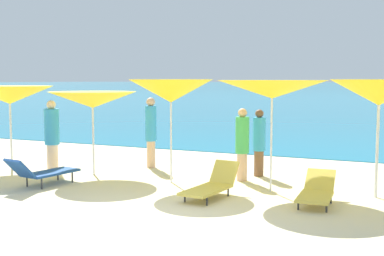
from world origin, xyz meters
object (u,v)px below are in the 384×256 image
(umbrella_0, at_px, (10,95))
(beachgoer_3, at_px, (52,134))
(beachgoer_0, at_px, (151,130))
(beachgoer_1, at_px, (242,143))
(umbrella_1, at_px, (93,100))
(lounge_chair_1, at_px, (317,191))
(lounge_chair_3, at_px, (212,185))
(lounge_chair_2, at_px, (42,172))
(umbrella_3, at_px, (272,89))
(beachgoer_2, at_px, (259,141))
(umbrella_4, at_px, (379,93))
(umbrella_2, at_px, (171,91))

(umbrella_0, distance_m, beachgoer_3, 1.54)
(beachgoer_0, relative_size, beachgoer_1, 1.11)
(umbrella_1, xyz_separation_m, beachgoer_0, (0.79, 1.47, -0.83))
(lounge_chair_1, bearing_deg, lounge_chair_3, -173.98)
(umbrella_0, distance_m, lounge_chair_2, 2.97)
(umbrella_3, bearing_deg, lounge_chair_1, -31.42)
(beachgoer_2, xyz_separation_m, beachgoer_3, (-4.94, -1.62, 0.09))
(lounge_chair_2, bearing_deg, beachgoer_1, -138.50)
(lounge_chair_1, bearing_deg, umbrella_1, 169.65)
(beachgoer_2, bearing_deg, lounge_chair_1, 168.45)
(umbrella_3, height_order, umbrella_4, umbrella_4)
(umbrella_1, xyz_separation_m, beachgoer_2, (3.74, 1.52, -0.98))
(umbrella_2, xyz_separation_m, umbrella_4, (4.36, 0.40, 0.00))
(umbrella_1, height_order, beachgoer_0, umbrella_1)
(lounge_chair_3, xyz_separation_m, beachgoer_2, (0.18, 2.53, 0.61))
(beachgoer_0, bearing_deg, umbrella_1, 116.77)
(umbrella_3, relative_size, lounge_chair_2, 1.41)
(umbrella_0, distance_m, lounge_chair_1, 8.10)
(beachgoer_0, distance_m, beachgoer_2, 2.96)
(umbrella_1, distance_m, beachgoer_0, 1.86)
(umbrella_1, bearing_deg, lounge_chair_3, -15.81)
(umbrella_1, height_order, umbrella_2, umbrella_2)
(umbrella_0, bearing_deg, umbrella_1, 7.47)
(umbrella_3, distance_m, lounge_chair_1, 2.27)
(umbrella_1, bearing_deg, umbrella_2, -0.91)
(beachgoer_0, relative_size, beachgoer_3, 1.03)
(umbrella_4, bearing_deg, beachgoer_0, 169.13)
(lounge_chair_1, xyz_separation_m, beachgoer_3, (-6.76, 0.58, 0.70))
(umbrella_0, height_order, umbrella_3, umbrella_3)
(umbrella_2, bearing_deg, lounge_chair_2, -146.70)
(umbrella_3, distance_m, beachgoer_2, 2.13)
(umbrella_2, height_order, lounge_chair_3, umbrella_2)
(beachgoer_1, bearing_deg, umbrella_2, -118.00)
(beachgoer_0, bearing_deg, beachgoer_2, -123.78)
(umbrella_2, bearing_deg, umbrella_0, -176.52)
(umbrella_0, relative_size, beachgoer_1, 1.42)
(umbrella_2, height_order, beachgoer_0, umbrella_2)
(umbrella_0, relative_size, umbrella_3, 0.98)
(umbrella_0, bearing_deg, umbrella_2, 3.48)
(beachgoer_1, xyz_separation_m, beachgoer_3, (-4.76, -0.91, 0.06))
(umbrella_3, bearing_deg, beachgoer_1, 137.89)
(umbrella_2, height_order, umbrella_3, umbrella_2)
(umbrella_4, xyz_separation_m, beachgoer_2, (-2.78, 1.16, -1.22))
(lounge_chair_1, bearing_deg, umbrella_0, 173.92)
(umbrella_2, height_order, lounge_chair_1, umbrella_2)
(umbrella_3, xyz_separation_m, beachgoer_3, (-5.68, -0.08, -1.18))
(umbrella_1, bearing_deg, beachgoer_1, 12.90)
(umbrella_2, distance_m, umbrella_4, 4.38)
(umbrella_2, bearing_deg, beachgoer_1, 31.21)
(lounge_chair_2, height_order, beachgoer_2, beachgoer_2)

